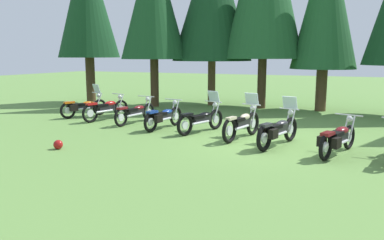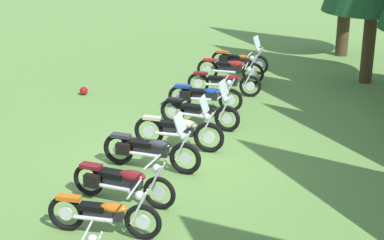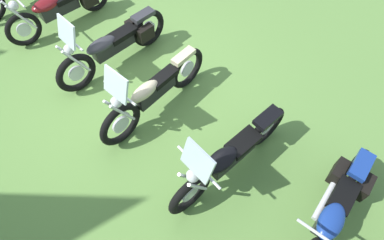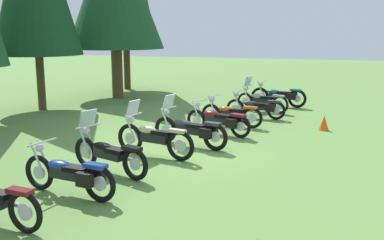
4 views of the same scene
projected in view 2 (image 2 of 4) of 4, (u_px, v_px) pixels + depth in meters
ground_plane at (169, 159)px, 14.22m from camera, size 80.00×80.00×0.00m
motorcycle_0 at (239, 60)px, 21.47m from camera, size 0.97×2.07×1.35m
motorcycle_1 at (231, 69)px, 20.19m from camera, size 0.82×2.27×1.02m
motorcycle_2 at (225, 82)px, 18.82m from camera, size 0.77×2.33×1.00m
motorcycle_3 at (204, 95)px, 17.45m from camera, size 0.80×2.19×1.01m
motorcycle_4 at (200, 111)px, 16.06m from camera, size 0.97×2.20×1.37m
motorcycle_5 at (180, 131)px, 14.62m from camera, size 0.72×2.26×1.39m
motorcycle_6 at (150, 149)px, 13.52m from camera, size 0.91×2.32×1.38m
motorcycle_7 at (121, 181)px, 12.01m from camera, size 1.03×2.20×1.00m
motorcycle_8 at (104, 214)px, 10.80m from camera, size 0.77×2.15×1.00m
dropped_helmet at (84, 91)px, 18.98m from camera, size 0.26×0.26×0.26m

